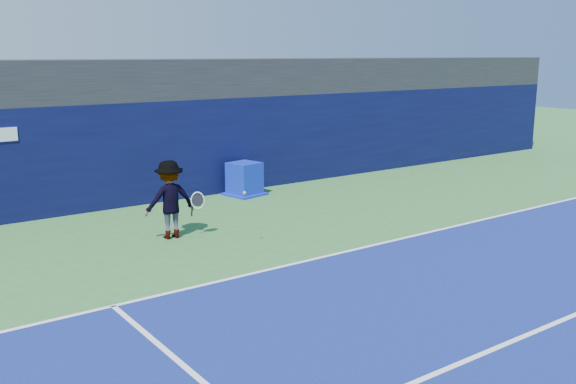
# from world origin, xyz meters

# --- Properties ---
(ground) EXTENTS (80.00, 80.00, 0.00)m
(ground) POSITION_xyz_m (0.00, 0.00, 0.00)
(ground) COLOR #336F32
(ground) RESTS_ON ground
(baseline) EXTENTS (24.00, 0.10, 0.01)m
(baseline) POSITION_xyz_m (0.00, 3.00, 0.01)
(baseline) COLOR white
(baseline) RESTS_ON ground
(service_line) EXTENTS (24.00, 0.10, 0.01)m
(service_line) POSITION_xyz_m (0.00, -2.00, 0.01)
(service_line) COLOR white
(service_line) RESTS_ON ground
(stadium_band) EXTENTS (36.00, 3.00, 1.20)m
(stadium_band) POSITION_xyz_m (0.00, 11.50, 3.60)
(stadium_band) COLOR black
(stadium_band) RESTS_ON back_wall_assembly
(back_wall_assembly) EXTENTS (36.00, 1.03, 3.00)m
(back_wall_assembly) POSITION_xyz_m (-0.00, 10.50, 1.50)
(back_wall_assembly) COLOR #090B32
(back_wall_assembly) RESTS_ON ground
(equipment_cart) EXTENTS (1.27, 1.27, 1.04)m
(equipment_cart) POSITION_xyz_m (1.75, 9.40, 0.47)
(equipment_cart) COLOR #0C21B3
(equipment_cart) RESTS_ON ground
(tennis_player) EXTENTS (1.41, 0.82, 1.89)m
(tennis_player) POSITION_xyz_m (-2.25, 6.37, 0.95)
(tennis_player) COLOR silver
(tennis_player) RESTS_ON ground
(tennis_ball) EXTENTS (0.07, 0.07, 0.07)m
(tennis_ball) POSITION_xyz_m (-1.22, 4.63, 1.29)
(tennis_ball) COLOR #B3D217
(tennis_ball) RESTS_ON ground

